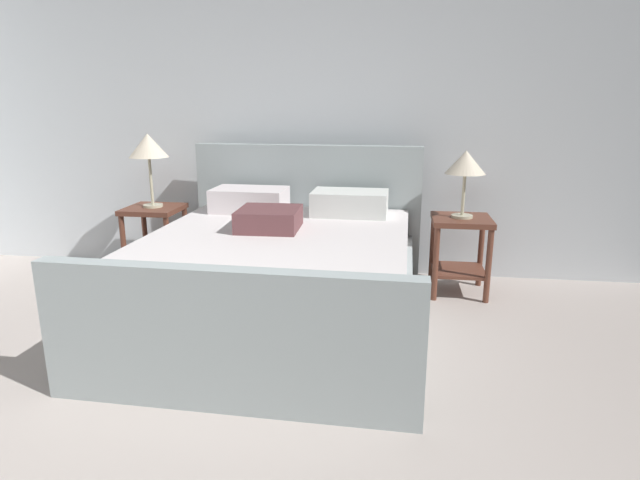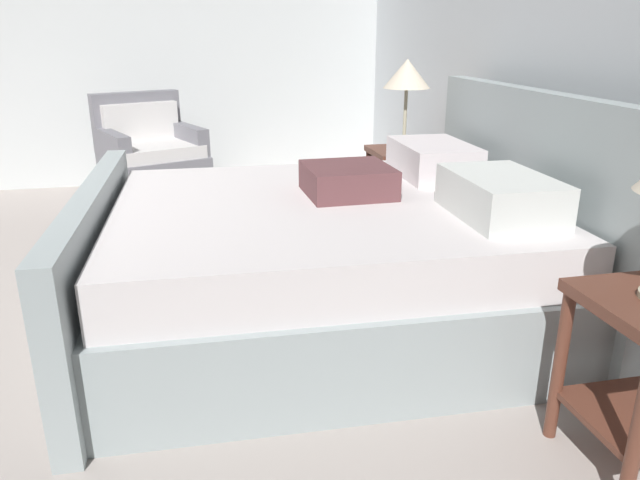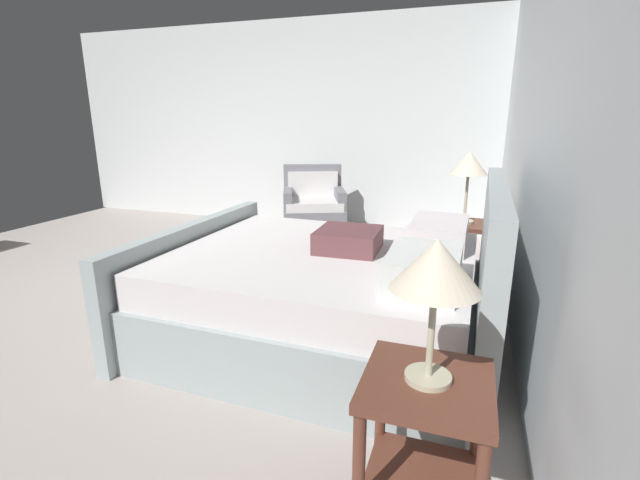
# 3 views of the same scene
# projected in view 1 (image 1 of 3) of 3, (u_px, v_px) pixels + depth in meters

# --- Properties ---
(wall_back) EXTENTS (6.15, 0.12, 2.71)m
(wall_back) POSITION_uv_depth(u_px,v_px,m) (293.00, 113.00, 4.45)
(wall_back) COLOR silver
(wall_back) RESTS_ON ground
(bed) EXTENTS (1.91, 2.19, 1.11)m
(bed) POSITION_uv_depth(u_px,v_px,m) (280.00, 273.00, 3.51)
(bed) COLOR #9BA7A9
(bed) RESTS_ON ground
(nightstand_right) EXTENTS (0.44, 0.44, 0.60)m
(nightstand_right) POSITION_uv_depth(u_px,v_px,m) (460.00, 243.00, 4.04)
(nightstand_right) COLOR brown
(nightstand_right) RESTS_ON ground
(table_lamp_right) EXTENTS (0.29, 0.29, 0.50)m
(table_lamp_right) POSITION_uv_depth(u_px,v_px,m) (466.00, 164.00, 3.89)
(table_lamp_right) COLOR #B7B293
(table_lamp_right) RESTS_ON nightstand_right
(nightstand_left) EXTENTS (0.44, 0.44, 0.60)m
(nightstand_left) POSITION_uv_depth(u_px,v_px,m) (155.00, 230.00, 4.44)
(nightstand_left) COLOR brown
(nightstand_left) RESTS_ON ground
(table_lamp_left) EXTENTS (0.31, 0.31, 0.60)m
(table_lamp_left) POSITION_uv_depth(u_px,v_px,m) (148.00, 147.00, 4.26)
(table_lamp_left) COLOR #B7B293
(table_lamp_left) RESTS_ON nightstand_left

